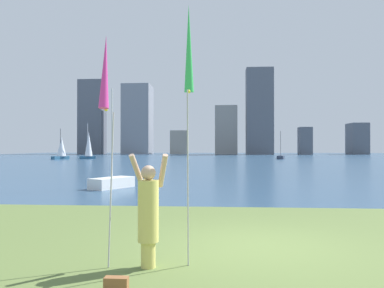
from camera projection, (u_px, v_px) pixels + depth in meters
ground at (225, 160)px, 58.30m from camera, size 120.00×138.00×0.12m
person at (148, 211)px, 6.15m from camera, size 0.67×0.49×1.83m
kite_flag_left at (105, 77)px, 5.96m from camera, size 0.16×0.64×3.69m
kite_flag_right at (189, 54)px, 6.39m from camera, size 0.16×0.41×4.31m
bag at (116, 284)px, 5.14m from camera, size 0.32×0.13×0.19m
sailboat_0 at (112, 182)px, 18.00m from camera, size 1.84×2.42×4.70m
sailboat_1 at (281, 157)px, 61.33m from camera, size 1.53×2.33×4.48m
sailboat_3 at (89, 145)px, 61.89m from camera, size 2.38×1.90×5.74m
sailboat_4 at (61, 148)px, 60.34m from camera, size 2.21×2.87×4.83m
skyline_tower_0 at (92, 117)px, 106.66m from camera, size 6.78×4.94×20.49m
skyline_tower_1 at (138, 120)px, 105.02m from camera, size 7.49×7.76×18.86m
skyline_tower_2 at (179, 142)px, 105.94m from camera, size 4.74×4.48×6.45m
skyline_tower_3 at (226, 130)px, 101.68m from camera, size 5.83×4.80×12.84m
skyline_tower_4 at (259, 111)px, 99.14m from camera, size 6.88×4.38×22.30m
skyline_tower_5 at (305, 141)px, 98.06m from camera, size 3.15×3.59×7.01m
skyline_tower_6 at (357, 139)px, 101.71m from camera, size 4.38×6.11×8.25m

